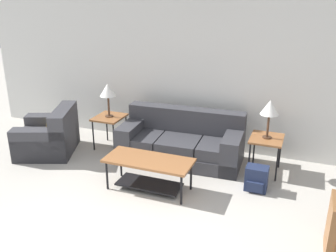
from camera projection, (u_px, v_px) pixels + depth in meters
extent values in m
cube|color=silver|center=(201.00, 76.00, 6.48)|extent=(8.77, 0.06, 2.60)
cube|color=#38383D|center=(181.00, 154.00, 6.31)|extent=(2.06, 1.00, 0.22)
cube|color=#38383D|center=(143.00, 138.00, 6.41)|extent=(0.69, 0.84, 0.20)
cube|color=#38383D|center=(180.00, 143.00, 6.21)|extent=(0.69, 0.84, 0.20)
cube|color=#38383D|center=(220.00, 148.00, 6.02)|extent=(0.69, 0.84, 0.20)
cube|color=#38383D|center=(186.00, 119.00, 6.41)|extent=(2.03, 0.36, 0.40)
cube|color=#38383D|center=(133.00, 138.00, 6.50)|extent=(0.32, 0.91, 0.58)
cube|color=#38383D|center=(233.00, 151.00, 5.99)|extent=(0.32, 0.91, 0.58)
cube|color=#38383D|center=(47.00, 141.00, 6.59)|extent=(1.21, 1.26, 0.40)
cube|color=#38383D|center=(64.00, 120.00, 6.45)|extent=(0.60, 1.02, 0.40)
cube|color=#38383D|center=(53.00, 129.00, 6.90)|extent=(0.95, 0.57, 0.56)
cube|color=#38383D|center=(40.00, 145.00, 6.22)|extent=(0.95, 0.57, 0.56)
cube|color=tan|center=(52.00, 125.00, 6.48)|extent=(0.30, 0.39, 0.36)
cube|color=#935B33|center=(149.00, 160.00, 5.27)|extent=(1.25, 0.55, 0.04)
cylinder|color=black|center=(107.00, 175.00, 5.36)|extent=(0.03, 0.03, 0.44)
cylinder|color=black|center=(181.00, 190.00, 4.98)|extent=(0.03, 0.03, 0.44)
cylinder|color=black|center=(121.00, 163.00, 5.73)|extent=(0.03, 0.03, 0.44)
cylinder|color=black|center=(191.00, 176.00, 5.35)|extent=(0.03, 0.03, 0.44)
cube|color=black|center=(149.00, 184.00, 5.41)|extent=(0.94, 0.38, 0.02)
cube|color=#935B33|center=(109.00, 117.00, 6.66)|extent=(0.49, 0.56, 0.03)
cylinder|color=black|center=(93.00, 136.00, 6.63)|extent=(0.03, 0.03, 0.55)
cylinder|color=black|center=(114.00, 139.00, 6.49)|extent=(0.03, 0.03, 0.55)
cylinder|color=black|center=(107.00, 127.00, 7.05)|extent=(0.03, 0.03, 0.55)
cylinder|color=black|center=(126.00, 129.00, 6.91)|extent=(0.03, 0.03, 0.55)
cube|color=#935B33|center=(267.00, 139.00, 5.74)|extent=(0.49, 0.56, 0.03)
cylinder|color=black|center=(249.00, 160.00, 5.70)|extent=(0.03, 0.03, 0.55)
cylinder|color=black|center=(277.00, 164.00, 5.56)|extent=(0.03, 0.03, 0.55)
cylinder|color=black|center=(254.00, 148.00, 6.12)|extent=(0.03, 0.03, 0.55)
cylinder|color=black|center=(280.00, 152.00, 5.98)|extent=(0.03, 0.03, 0.55)
cylinder|color=#472D1E|center=(109.00, 116.00, 6.66)|extent=(0.14, 0.14, 0.02)
cylinder|color=#472D1E|center=(109.00, 106.00, 6.59)|extent=(0.04, 0.04, 0.36)
cone|color=white|center=(108.00, 90.00, 6.49)|extent=(0.28, 0.28, 0.22)
cylinder|color=#472D1E|center=(267.00, 137.00, 5.73)|extent=(0.14, 0.14, 0.02)
cylinder|color=#472D1E|center=(268.00, 126.00, 5.66)|extent=(0.04, 0.04, 0.36)
cone|color=white|center=(270.00, 107.00, 5.56)|extent=(0.28, 0.28, 0.22)
cube|color=#1E2847|center=(256.00, 178.00, 5.36)|extent=(0.31, 0.23, 0.36)
cube|color=#1E2847|center=(255.00, 187.00, 5.27)|extent=(0.24, 0.05, 0.14)
cylinder|color=#1E2847|center=(252.00, 172.00, 5.50)|extent=(0.02, 0.02, 0.27)
cylinder|color=#1E2847|center=(264.00, 174.00, 5.44)|extent=(0.02, 0.02, 0.27)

